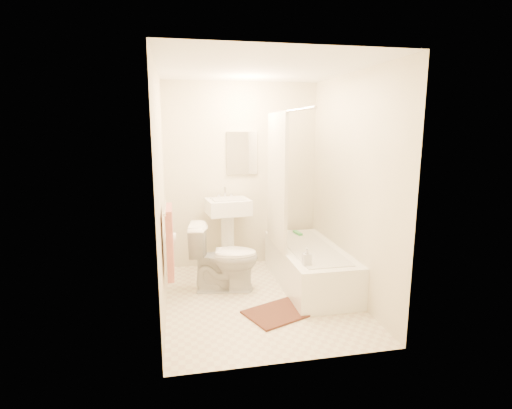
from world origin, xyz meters
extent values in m
plane|color=beige|center=(0.00, 0.00, 0.00)|extent=(2.40, 2.40, 0.00)
plane|color=white|center=(0.00, 0.00, 2.40)|extent=(2.40, 2.40, 0.00)
cube|color=beige|center=(0.00, 1.20, 1.20)|extent=(2.00, 0.02, 2.40)
cube|color=beige|center=(-1.00, 0.00, 1.20)|extent=(0.02, 2.40, 2.40)
cube|color=beige|center=(1.00, 0.00, 1.20)|extent=(0.02, 2.40, 2.40)
cube|color=white|center=(0.00, 1.18, 1.50)|extent=(0.40, 0.03, 0.55)
cylinder|color=silver|center=(0.30, 0.10, 2.00)|extent=(0.03, 1.70, 0.03)
cube|color=silver|center=(0.30, 0.50, 1.22)|extent=(0.04, 0.80, 1.55)
cylinder|color=silver|center=(-0.96, -0.25, 1.10)|extent=(0.02, 0.60, 0.02)
cube|color=#CC7266|center=(-0.93, -0.25, 0.78)|extent=(0.06, 0.45, 0.66)
cylinder|color=white|center=(-0.93, 0.12, 0.70)|extent=(0.11, 0.12, 0.12)
imported|color=white|center=(-0.35, 0.35, 0.38)|extent=(0.83, 0.54, 0.76)
cube|color=#471F1A|center=(0.10, -0.37, 0.01)|extent=(0.75, 0.66, 0.02)
imported|color=white|center=(0.43, -0.26, 0.54)|extent=(0.08, 0.08, 0.18)
cube|color=green|center=(0.68, 0.87, 0.47)|extent=(0.08, 0.19, 0.04)
camera|label=1|loc=(-0.85, -3.96, 1.85)|focal=28.00mm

